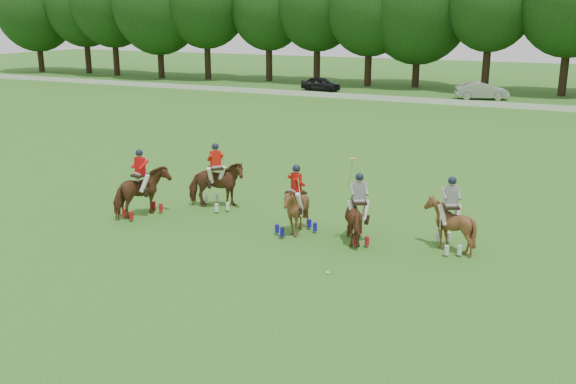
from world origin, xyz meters
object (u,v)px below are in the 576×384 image
at_px(car_mid, 482,91).
at_px(polo_red_b, 216,185).
at_px(polo_stripe_b, 449,224).
at_px(polo_ball, 328,273).
at_px(car_left, 321,84).
at_px(polo_red_c, 296,209).
at_px(polo_red_a, 142,192).
at_px(polo_stripe_a, 358,218).

xyz_separation_m(car_mid, polo_red_b, (-3.39, -36.94, 0.18)).
height_order(polo_stripe_b, polo_ball, polo_stripe_b).
xyz_separation_m(car_left, polo_red_c, (15.41, -38.33, 0.20)).
relative_size(polo_red_c, polo_stripe_b, 1.01).
bearing_deg(polo_stripe_b, polo_red_a, -172.75).
relative_size(car_left, polo_stripe_a, 1.37).
distance_m(polo_red_c, polo_stripe_a, 2.09).
bearing_deg(polo_ball, polo_stripe_a, 93.13).
relative_size(polo_red_a, polo_stripe_b, 1.05).
bearing_deg(car_left, polo_stripe_b, -144.94).
relative_size(car_mid, polo_stripe_a, 1.57).
relative_size(polo_red_b, polo_stripe_b, 1.06).
height_order(polo_red_b, polo_ball, polo_red_b).
bearing_deg(car_left, polo_ball, -149.96).
xyz_separation_m(car_mid, polo_red_c, (0.54, -38.33, 0.13)).
height_order(polo_red_c, polo_ball, polo_red_c).
relative_size(car_mid, polo_red_b, 1.78).
relative_size(car_mid, polo_ball, 48.64).
bearing_deg(car_left, car_mid, -83.24).
xyz_separation_m(car_left, polo_ball, (17.65, -41.02, -0.61)).
bearing_deg(car_mid, polo_ball, 163.96).
bearing_deg(polo_stripe_a, polo_ball, -86.87).
relative_size(car_mid, polo_red_c, 1.86).
distance_m(polo_red_b, polo_ball, 7.46).
distance_m(polo_red_b, polo_stripe_b, 8.81).
bearing_deg(polo_stripe_a, polo_red_a, -173.89).
relative_size(car_left, polo_red_c, 1.63).
xyz_separation_m(car_left, polo_red_a, (9.61, -38.97, 0.25)).
height_order(polo_red_a, polo_ball, polo_red_a).
bearing_deg(polo_stripe_a, car_left, 114.64).
relative_size(car_mid, polo_red_a, 1.79).
relative_size(car_left, polo_ball, 42.54).
distance_m(polo_red_c, polo_ball, 3.59).
height_order(car_mid, polo_red_b, polo_red_b).
height_order(car_left, polo_ball, car_left).
height_order(car_left, polo_red_b, polo_red_b).
distance_m(polo_red_a, polo_ball, 8.34).
bearing_deg(polo_red_c, car_mid, 90.81).
bearing_deg(polo_stripe_b, polo_stripe_a, -169.51).
relative_size(polo_red_a, polo_stripe_a, 0.88).
bearing_deg(car_mid, polo_stripe_b, 168.22).
height_order(car_left, polo_red_a, polo_red_a).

